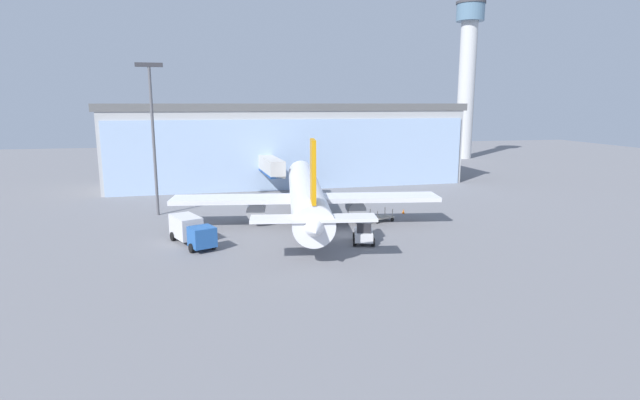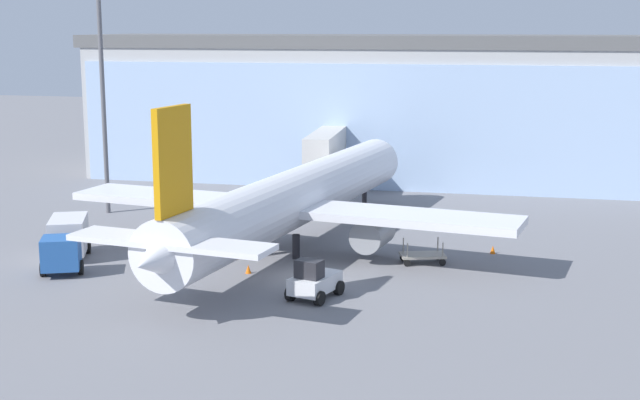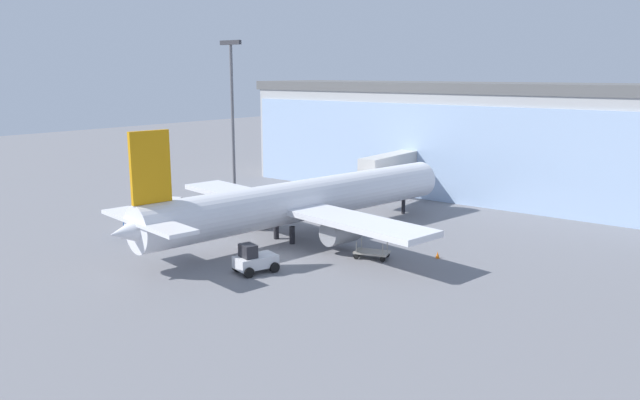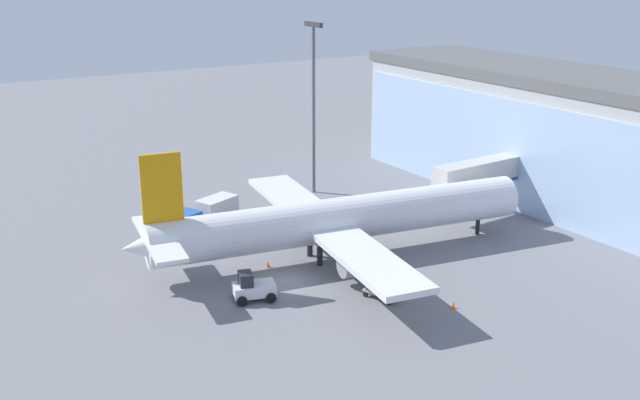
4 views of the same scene
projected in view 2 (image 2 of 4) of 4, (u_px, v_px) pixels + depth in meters
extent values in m
plane|color=slate|center=(305.00, 277.00, 53.29)|extent=(240.00, 240.00, 0.00)
cube|color=#AEAEAE|center=(398.00, 114.00, 86.37)|extent=(59.88, 14.34, 12.69)
cube|color=#A3BEE1|center=(387.00, 128.00, 80.02)|extent=(58.44, 1.41, 11.42)
cube|color=#5C5C5C|center=(399.00, 41.00, 85.02)|extent=(61.08, 14.63, 1.20)
cube|color=beige|center=(329.00, 143.00, 78.17)|extent=(3.18, 14.26, 2.40)
cube|color=#194799|center=(329.00, 155.00, 78.38)|extent=(3.22, 14.26, 0.30)
cylinder|color=#4C4C51|center=(338.00, 167.00, 83.87)|extent=(0.70, 0.70, 3.43)
cylinder|color=#59595E|center=(103.00, 99.00, 69.84)|extent=(0.36, 0.36, 18.22)
cylinder|color=silver|center=(296.00, 197.00, 59.75)|extent=(8.68, 34.30, 3.80)
cone|color=silver|center=(376.00, 161.00, 75.28)|extent=(4.19, 3.52, 3.80)
cone|color=silver|center=(160.00, 258.00, 44.23)|extent=(3.96, 4.45, 3.42)
cube|color=silver|center=(286.00, 207.00, 58.27)|extent=(30.99, 8.59, 0.50)
cube|color=silver|center=(170.00, 242.00, 45.03)|extent=(11.23, 3.96, 0.30)
cube|color=orange|center=(173.00, 161.00, 44.70)|extent=(0.82, 3.22, 5.50)
cylinder|color=gray|center=(212.00, 219.00, 61.13)|extent=(2.54, 3.47, 2.10)
cylinder|color=gray|center=(373.00, 233.00, 56.86)|extent=(2.54, 3.47, 2.10)
cylinder|color=black|center=(264.00, 243.00, 58.23)|extent=(0.50, 0.50, 1.60)
cylinder|color=black|center=(296.00, 247.00, 57.40)|extent=(0.50, 0.50, 1.60)
cylinder|color=black|center=(364.00, 199.00, 73.07)|extent=(0.40, 0.40, 1.60)
cube|color=#2659A5|center=(61.00, 253.00, 53.45)|extent=(2.89, 2.89, 1.90)
cube|color=silver|center=(68.00, 234.00, 57.49)|extent=(3.59, 4.54, 2.20)
cylinder|color=black|center=(81.00, 267.00, 53.81)|extent=(0.63, 0.95, 0.90)
cylinder|color=black|center=(43.00, 269.00, 53.46)|extent=(0.63, 0.95, 0.90)
cylinder|color=black|center=(88.00, 247.00, 58.84)|extent=(0.63, 0.95, 0.90)
cylinder|color=black|center=(54.00, 248.00, 58.49)|extent=(0.63, 0.95, 0.90)
cube|color=#9E998C|center=(423.00, 255.00, 56.38)|extent=(3.16, 2.41, 0.16)
cylinder|color=black|center=(407.00, 263.00, 55.64)|extent=(0.46, 0.25, 0.44)
cylinder|color=#9E998C|center=(407.00, 250.00, 55.47)|extent=(0.08, 0.08, 0.90)
cylinder|color=black|center=(403.00, 257.00, 57.04)|extent=(0.46, 0.25, 0.44)
cylinder|color=#9E998C|center=(403.00, 245.00, 56.88)|extent=(0.08, 0.08, 0.90)
cylinder|color=black|center=(442.00, 262.00, 55.82)|extent=(0.46, 0.25, 0.44)
cylinder|color=#9E998C|center=(443.00, 249.00, 55.66)|extent=(0.08, 0.08, 0.90)
cylinder|color=black|center=(438.00, 256.00, 57.23)|extent=(0.46, 0.25, 0.44)
cylinder|color=#9E998C|center=(438.00, 244.00, 57.07)|extent=(0.08, 0.08, 0.90)
cube|color=silver|center=(315.00, 283.00, 49.21)|extent=(2.59, 3.56, 0.90)
cube|color=#26262B|center=(309.00, 269.00, 48.48)|extent=(1.62, 1.34, 1.00)
cylinder|color=black|center=(311.00, 283.00, 50.68)|extent=(0.55, 0.86, 0.80)
cylinder|color=black|center=(339.00, 288.00, 49.83)|extent=(0.55, 0.86, 0.80)
cylinder|color=black|center=(291.00, 293.00, 48.76)|extent=(0.55, 0.86, 0.80)
cylinder|color=black|center=(319.00, 298.00, 47.91)|extent=(0.55, 0.86, 0.80)
cone|color=orange|center=(248.00, 269.00, 54.11)|extent=(0.36, 0.36, 0.55)
cone|color=orange|center=(493.00, 249.00, 58.78)|extent=(0.36, 0.36, 0.55)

